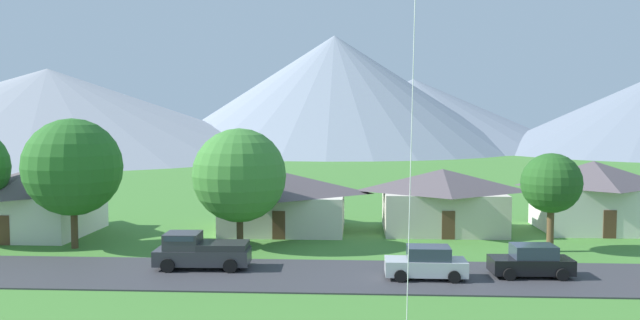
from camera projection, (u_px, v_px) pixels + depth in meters
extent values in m
cube|color=#38383D|center=(362.00, 276.00, 33.55)|extent=(160.00, 7.08, 0.08)
cone|color=gray|center=(413.00, 113.00, 183.23)|extent=(90.14, 90.14, 19.83)
cone|color=#8E939E|center=(48.00, 111.00, 149.37)|extent=(118.33, 118.33, 20.14)
cone|color=gray|center=(334.00, 93.00, 168.98)|extent=(94.93, 94.93, 30.48)
cube|color=silver|center=(592.00, 208.00, 47.40)|extent=(7.68, 6.57, 3.37)
pyramid|color=#564C51|center=(593.00, 173.00, 47.23)|extent=(8.30, 7.09, 1.86)
cube|color=brown|center=(610.00, 224.00, 44.15)|extent=(0.90, 0.06, 2.00)
cube|color=beige|center=(285.00, 212.00, 47.43)|extent=(8.84, 7.40, 2.81)
pyramid|color=#564C51|center=(285.00, 183.00, 47.29)|extent=(9.55, 7.99, 1.55)
cube|color=brown|center=(279.00, 225.00, 43.76)|extent=(0.90, 0.06, 2.00)
cube|color=beige|center=(442.00, 211.00, 46.84)|extent=(8.65, 6.20, 3.01)
pyramid|color=#564C51|center=(443.00, 180.00, 46.68)|extent=(9.34, 6.69, 1.66)
cube|color=brown|center=(448.00, 225.00, 43.76)|extent=(0.90, 0.06, 2.00)
cube|color=silver|center=(33.00, 213.00, 45.71)|extent=(7.93, 7.92, 3.10)
pyramid|color=#564C51|center=(32.00, 180.00, 45.55)|extent=(8.57, 8.55, 1.70)
cube|color=brown|center=(3.00, 230.00, 41.78)|extent=(0.90, 0.06, 2.00)
cylinder|color=#4C3823|center=(74.00, 226.00, 40.81)|extent=(0.44, 0.44, 2.94)
sphere|color=#286623|center=(73.00, 167.00, 40.55)|extent=(6.27, 6.27, 6.27)
cylinder|color=brown|center=(550.00, 228.00, 39.76)|extent=(0.44, 0.44, 2.95)
sphere|color=#23561E|center=(551.00, 183.00, 39.57)|extent=(3.76, 3.76, 3.76)
cylinder|color=#4C3823|center=(240.00, 229.00, 41.06)|extent=(0.44, 0.44, 2.45)
sphere|color=#3D7F33|center=(239.00, 175.00, 40.83)|extent=(6.09, 6.09, 6.09)
cube|color=#B7BCC1|center=(425.00, 267.00, 32.88)|extent=(4.21, 1.82, 0.80)
cube|color=#2D3847|center=(428.00, 253.00, 32.83)|extent=(2.21, 1.59, 0.68)
cylinder|color=black|center=(401.00, 276.00, 32.07)|extent=(0.64, 0.24, 0.64)
cylinder|color=black|center=(398.00, 268.00, 33.90)|extent=(0.64, 0.24, 0.64)
cylinder|color=black|center=(454.00, 277.00, 31.90)|extent=(0.64, 0.24, 0.64)
cylinder|color=black|center=(449.00, 268.00, 33.74)|extent=(0.64, 0.24, 0.64)
cube|color=black|center=(530.00, 265.00, 33.28)|extent=(4.26, 1.95, 0.80)
cube|color=#2D3847|center=(534.00, 251.00, 33.22)|extent=(2.26, 1.66, 0.68)
cylinder|color=black|center=(509.00, 274.00, 32.40)|extent=(0.65, 0.26, 0.64)
cylinder|color=black|center=(500.00, 266.00, 34.24)|extent=(0.65, 0.26, 0.64)
cylinder|color=black|center=(562.00, 275.00, 32.35)|extent=(0.65, 0.26, 0.64)
cylinder|color=black|center=(550.00, 266.00, 34.19)|extent=(0.65, 0.26, 0.64)
cube|color=#333338|center=(203.00, 256.00, 35.07)|extent=(5.27, 2.18, 0.84)
cube|color=#333338|center=(183.00, 241.00, 35.03)|extent=(1.96, 1.91, 0.90)
cube|color=#2D3847|center=(183.00, 236.00, 35.02)|extent=(1.68, 1.94, 0.28)
cube|color=#28282C|center=(223.00, 246.00, 35.00)|extent=(2.77, 2.05, 0.36)
cylinder|color=black|center=(168.00, 266.00, 34.11)|extent=(0.77, 0.31, 0.76)
cylinder|color=black|center=(177.00, 257.00, 36.14)|extent=(0.77, 0.31, 0.76)
cylinder|color=black|center=(230.00, 266.00, 34.03)|extent=(0.77, 0.31, 0.76)
cylinder|color=black|center=(236.00, 258.00, 36.07)|extent=(0.77, 0.31, 0.76)
cylinder|color=silver|center=(411.00, 137.00, 13.73)|extent=(0.39, 1.81, 12.90)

